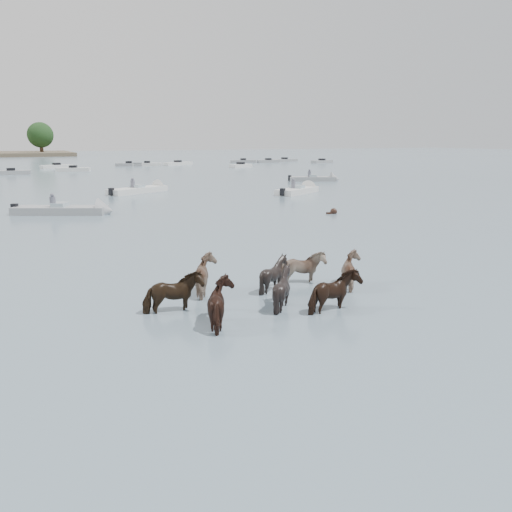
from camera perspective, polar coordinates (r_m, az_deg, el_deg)
name	(u,v)px	position (r m, az deg, el deg)	size (l,w,h in m)	color
ground	(331,294)	(15.83, 8.22, -4.19)	(400.00, 400.00, 0.00)	slate
pony_herd	(268,286)	(14.99, 1.33, -3.28)	(7.35, 4.39, 1.38)	black
swimming_pony	(333,212)	(32.93, 8.49, 4.82)	(0.72, 0.44, 0.44)	black
motorboat_b	(73,210)	(34.32, -19.49, 4.75)	(6.21, 4.14, 1.92)	gray
motorboat_c	(145,190)	(46.96, -12.19, 7.17)	(6.21, 4.50, 1.92)	silver
motorboat_d	(301,190)	(45.51, 5.03, 7.24)	(5.51, 4.19, 1.92)	silver
motorboat_e	(319,179)	(58.68, 6.99, 8.43)	(5.71, 3.71, 1.92)	gray
distant_flotilla	(63,167)	(89.58, -20.51, 9.22)	(103.77, 26.42, 0.93)	silver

